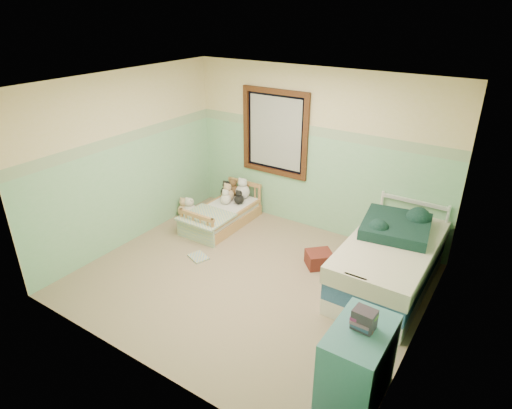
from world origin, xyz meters
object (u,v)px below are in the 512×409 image
Objects in this scene: plush_floor_cream at (190,211)px; dresser at (357,364)px; red_pillow at (319,259)px; floor_book at (198,257)px; plush_floor_tan at (184,210)px; toddler_bed_frame at (223,219)px; twin_bed_frame at (386,280)px.

dresser reaches higher than plush_floor_cream.
red_pillow is at bearing -3.17° from plush_floor_cream.
dresser is at bearing -27.65° from plush_floor_cream.
plush_floor_cream is 0.88× the size of floor_book.
dresser is at bearing -26.77° from plush_floor_tan.
plush_floor_tan is 0.67× the size of red_pillow.
plush_floor_tan is at bearing -172.63° from plush_floor_cream.
plush_floor_cream is at bearing -169.38° from toddler_bed_frame.
dresser is 2.96m from floor_book.
plush_floor_cream is 4.17m from dresser.
plush_floor_cream reaches higher than red_pillow.
plush_floor_tan is 4.26m from dresser.
dresser is 2.19m from red_pillow.
plush_floor_cream is at bearing 176.83° from red_pillow.
twin_bed_frame reaches higher than red_pillow.
dresser is (3.69, -1.93, 0.27)m from plush_floor_cream.
dresser is at bearing -55.64° from red_pillow.
red_pillow reaches higher than toddler_bed_frame.
toddler_bed_frame is at bearing 146.41° from dresser.
twin_bed_frame is at bearing -1.64° from plush_floor_tan.
twin_bed_frame is 1.86m from dresser.
plush_floor_tan is 2.57m from red_pillow.
toddler_bed_frame is 1.87m from red_pillow.
plush_floor_tan is 0.12× the size of twin_bed_frame.
plush_floor_cream reaches higher than plush_floor_tan.
plush_floor_cream is at bearing 152.35° from dresser.
toddler_bed_frame is 1.71× the size of dresser.
red_pillow is 1.22× the size of floor_book.
plush_floor_tan reaches higher than red_pillow.
plush_floor_tan is at bearing 177.29° from red_pillow.
floor_book is at bearing -71.91° from toddler_bed_frame.
plush_floor_cream reaches higher than twin_bed_frame.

